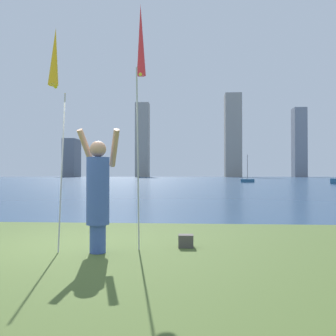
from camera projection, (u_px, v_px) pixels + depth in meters
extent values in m
cube|color=navy|center=(179.00, 180.00, 67.67)|extent=(120.00, 117.05, 0.12)
cube|color=#232D14|center=(105.00, 224.00, 9.27)|extent=(120.00, 0.70, 0.02)
cylinder|color=#3F59A5|center=(98.00, 239.00, 5.80)|extent=(0.26, 0.26, 0.46)
cylinder|color=#3F59A5|center=(98.00, 191.00, 5.81)|extent=(0.37, 0.37, 1.09)
sphere|color=tan|center=(98.00, 149.00, 5.82)|extent=(0.26, 0.26, 0.26)
cylinder|color=tan|center=(86.00, 148.00, 5.99)|extent=(0.27, 0.42, 0.63)
cylinder|color=tan|center=(114.00, 148.00, 5.96)|extent=(0.27, 0.42, 0.63)
cylinder|color=#B2B2B7|center=(62.00, 171.00, 5.96)|extent=(0.02, 0.31, 2.65)
cone|color=yellow|center=(54.00, 56.00, 5.65)|extent=(0.16, 0.26, 0.96)
sphere|color=yellow|center=(56.00, 87.00, 5.69)|extent=(0.06, 0.06, 0.06)
cylinder|color=#B2B2B7|center=(138.00, 160.00, 5.88)|extent=(0.02, 0.31, 2.99)
cone|color=red|center=(141.00, 40.00, 6.26)|extent=(0.16, 0.28, 1.24)
sphere|color=yellow|center=(140.00, 74.00, 6.19)|extent=(0.06, 0.06, 0.06)
cube|color=#4C4742|center=(186.00, 241.00, 6.23)|extent=(0.26, 0.20, 0.22)
cube|color=#2D6084|center=(247.00, 181.00, 49.11)|extent=(1.86, 0.76, 0.47)
cylinder|color=#47474C|center=(247.00, 167.00, 49.14)|extent=(0.06, 0.06, 3.34)
cube|color=slate|center=(72.00, 158.00, 119.22)|extent=(4.14, 7.55, 12.63)
cube|color=gray|center=(142.00, 140.00, 118.57)|extent=(4.48, 3.99, 24.49)
cube|color=gray|center=(233.00, 135.00, 116.88)|extent=(5.28, 5.40, 27.15)
cube|color=gray|center=(299.00, 143.00, 114.33)|extent=(3.90, 4.40, 22.08)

